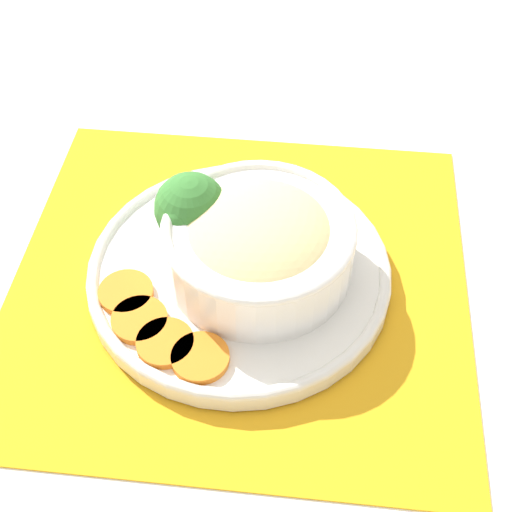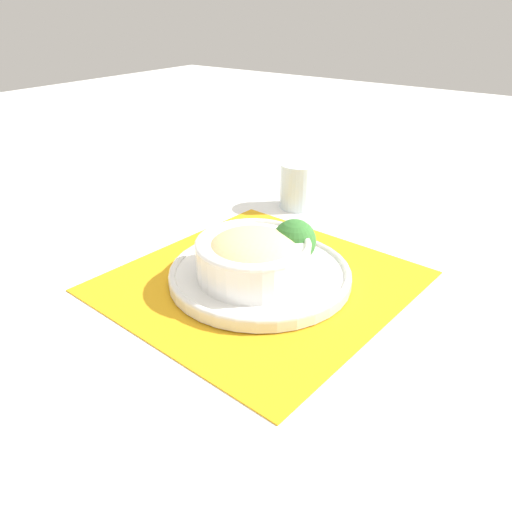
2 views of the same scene
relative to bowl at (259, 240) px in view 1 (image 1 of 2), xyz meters
name	(u,v)px [view 1 (image 1 of 2)]	position (x,y,z in m)	size (l,w,h in m)	color
ground_plane	(240,281)	(0.00, 0.02, -0.06)	(4.00, 4.00, 0.00)	white
placemat	(240,280)	(0.00, 0.02, -0.05)	(0.45, 0.46, 0.00)	orange
plate	(239,271)	(0.00, 0.02, -0.04)	(0.28, 0.28, 0.02)	white
bowl	(259,240)	(0.00, 0.00, 0.00)	(0.17, 0.17, 0.07)	white
broccoli_floret	(191,209)	(0.03, 0.06, 0.01)	(0.07, 0.07, 0.08)	#759E51
carrot_slice_near	(126,293)	(-0.04, 0.12, -0.03)	(0.05, 0.05, 0.01)	orange
carrot_slice_middle	(139,320)	(-0.07, 0.10, -0.03)	(0.05, 0.05, 0.01)	orange
carrot_slice_far	(165,343)	(-0.09, 0.08, -0.03)	(0.05, 0.05, 0.01)	orange
carrot_slice_extra	(200,358)	(-0.11, 0.05, -0.03)	(0.05, 0.05, 0.01)	orange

